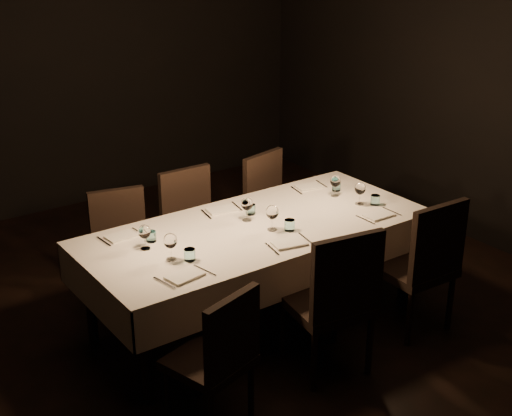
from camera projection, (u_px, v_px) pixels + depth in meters
room at (256, 126)px, 4.80m from camera, size 5.01×6.01×3.01m
dining_table at (256, 235)px, 5.11m from camera, size 2.52×1.12×0.76m
chair_near_left at (219, 353)px, 4.07m from camera, size 0.53×0.53×0.90m
place_setting_near_left at (179, 255)px, 4.48m from camera, size 0.35×0.41×0.18m
chair_near_center at (335, 297)px, 4.53m from camera, size 0.57×0.57×1.04m
place_setting_near_center at (281, 225)px, 4.92m from camera, size 0.35×0.41×0.19m
chair_near_right at (422, 261)px, 5.02m from camera, size 0.51×0.51×1.02m
place_setting_near_right at (369, 199)px, 5.37m from camera, size 0.32×0.40×0.18m
chair_far_left at (122, 242)px, 5.46m from camera, size 0.51×0.51×0.89m
place_setting_far_left at (139, 234)px, 4.78m from camera, size 0.31×0.40×0.17m
chair_far_center at (193, 222)px, 5.74m from camera, size 0.46×0.46×0.95m
place_setting_far_center at (240, 207)px, 5.22m from camera, size 0.34×0.40×0.18m
chair_far_right at (273, 204)px, 6.10m from camera, size 0.55×0.55×0.95m
place_setting_far_right at (327, 184)px, 5.68m from camera, size 0.32×0.40×0.17m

